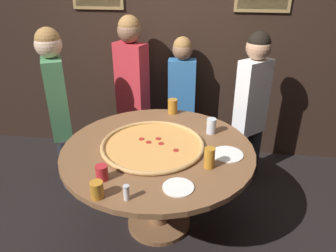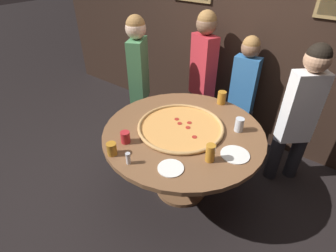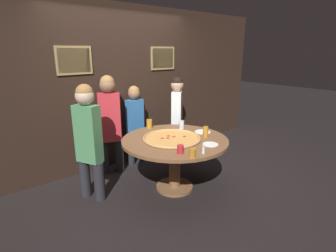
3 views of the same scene
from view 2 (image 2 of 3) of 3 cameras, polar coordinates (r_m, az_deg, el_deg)
ground_plane at (r=2.83m, az=2.87°, el=-13.23°), size 24.00×24.00×0.00m
back_wall at (r=3.19m, az=18.12°, el=18.64°), size 6.40×0.08×2.60m
dining_table at (r=2.43m, az=3.26°, el=-3.81°), size 1.43×1.43×0.74m
giant_pizza at (r=2.36m, az=2.77°, el=-0.16°), size 0.78×0.78×0.03m
drink_cup_by_shaker at (r=2.38m, az=15.25°, el=0.28°), size 0.08×0.08×0.13m
drink_cup_far_left at (r=2.00m, az=9.20°, el=-5.80°), size 0.07×0.07×0.15m
drink_cup_beside_pizza at (r=2.20m, az=-9.27°, el=-2.42°), size 0.08×0.08×0.10m
drink_cup_front_edge at (r=2.77m, az=11.61°, el=6.06°), size 0.09×0.09×0.13m
drink_cup_near_left at (r=2.09m, az=-12.14°, el=-4.90°), size 0.08×0.08×0.10m
white_plate_left_side at (r=2.14m, az=14.38°, el=-6.04°), size 0.23×0.23×0.01m
white_plate_far_back at (r=1.96m, az=0.60°, el=-9.15°), size 0.20×0.20×0.01m
condiment_shaker at (r=1.99m, az=-8.66°, el=-6.97°), size 0.04×0.04×0.10m
diner_far_right at (r=2.74m, az=26.86°, el=3.01°), size 0.36×0.34×1.46m
diner_far_left at (r=3.17m, az=16.15°, el=8.22°), size 0.34×0.20×1.34m
diner_side_right at (r=3.18m, az=-6.40°, el=11.39°), size 0.29×0.40×1.51m
diner_side_left at (r=3.25m, az=7.63°, el=12.17°), size 0.41×0.28×1.54m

